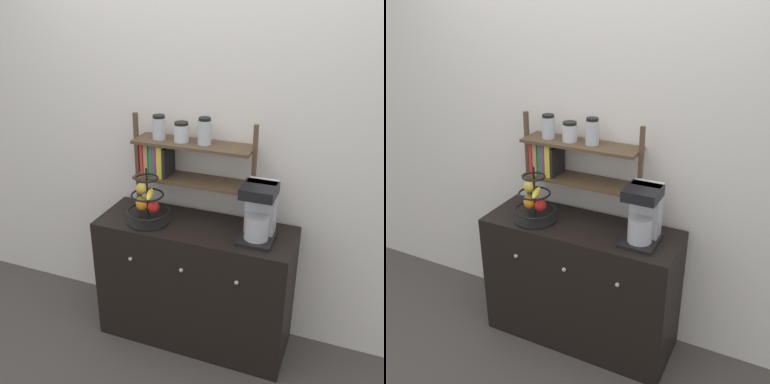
# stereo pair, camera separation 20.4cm
# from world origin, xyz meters

# --- Properties ---
(ground_plane) EXTENTS (12.00, 12.00, 0.00)m
(ground_plane) POSITION_xyz_m (0.00, 0.00, 0.00)
(ground_plane) COLOR #47423D
(wall_back) EXTENTS (7.00, 0.05, 2.60)m
(wall_back) POSITION_xyz_m (0.00, 0.46, 1.30)
(wall_back) COLOR silver
(wall_back) RESTS_ON ground_plane
(sideboard) EXTENTS (1.18, 0.44, 0.81)m
(sideboard) POSITION_xyz_m (0.00, 0.21, 0.41)
(sideboard) COLOR black
(sideboard) RESTS_ON ground_plane
(coffee_maker) EXTENTS (0.19, 0.23, 0.33)m
(coffee_maker) POSITION_xyz_m (0.38, 0.21, 0.97)
(coffee_maker) COLOR black
(coffee_maker) RESTS_ON sideboard
(fruit_stand) EXTENTS (0.26, 0.26, 0.34)m
(fruit_stand) POSITION_xyz_m (-0.28, 0.16, 0.93)
(fruit_stand) COLOR black
(fruit_stand) RESTS_ON sideboard
(shelf_hutch) EXTENTS (0.76, 0.20, 0.62)m
(shelf_hutch) POSITION_xyz_m (-0.15, 0.33, 1.19)
(shelf_hutch) COLOR brown
(shelf_hutch) RESTS_ON sideboard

